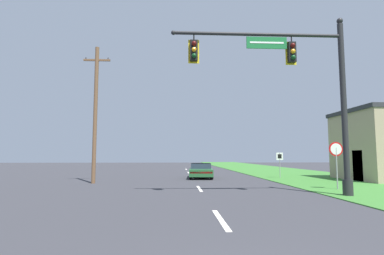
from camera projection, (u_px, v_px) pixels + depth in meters
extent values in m
cube|color=#38752D|center=(284.00, 172.00, 32.84)|extent=(10.00, 110.00, 0.04)
cube|color=silver|center=(221.00, 219.00, 8.45)|extent=(0.16, 2.80, 0.01)
cube|color=silver|center=(199.00, 189.00, 16.40)|extent=(0.16, 2.80, 0.01)
cube|color=silver|center=(192.00, 178.00, 24.36)|extent=(0.16, 2.80, 0.01)
cube|color=silver|center=(188.00, 173.00, 32.31)|extent=(0.16, 2.80, 0.01)
cube|color=silver|center=(186.00, 169.00, 40.26)|extent=(0.16, 2.80, 0.01)
cube|color=black|center=(358.00, 166.00, 21.09)|extent=(0.10, 1.20, 2.20)
cylinder|color=#232326|center=(348.00, 188.00, 13.36)|extent=(0.44, 0.44, 0.70)
cylinder|color=#232326|center=(344.00, 107.00, 13.70)|extent=(0.26, 0.26, 7.95)
sphere|color=#232326|center=(340.00, 21.00, 14.09)|extent=(0.28, 0.28, 0.28)
cylinder|color=#232326|center=(258.00, 34.00, 13.83)|extent=(7.83, 0.16, 0.16)
sphere|color=#232326|center=(173.00, 33.00, 13.63)|extent=(0.21, 0.21, 0.21)
cube|color=#196B33|center=(267.00, 43.00, 13.81)|extent=(1.88, 0.06, 0.55)
cube|color=white|center=(267.00, 43.00, 13.77)|extent=(1.58, 0.01, 0.08)
cylinder|color=black|center=(194.00, 37.00, 13.66)|extent=(0.06, 0.06, 0.35)
cube|color=yellow|center=(194.00, 52.00, 13.73)|extent=(0.50, 0.03, 1.11)
cube|color=black|center=(194.00, 51.00, 13.60)|extent=(0.34, 0.24, 0.95)
sphere|color=#4C0F0C|center=(194.00, 43.00, 13.49)|extent=(0.22, 0.22, 0.22)
sphere|color=orange|center=(194.00, 50.00, 13.46)|extent=(0.22, 0.22, 0.22)
sphere|color=#0F3D19|center=(194.00, 56.00, 13.43)|extent=(0.22, 0.22, 0.22)
cylinder|color=black|center=(291.00, 39.00, 13.89)|extent=(0.06, 0.06, 0.35)
cube|color=yellow|center=(291.00, 53.00, 13.96)|extent=(0.50, 0.03, 1.11)
cube|color=black|center=(292.00, 52.00, 13.83)|extent=(0.34, 0.24, 0.95)
sphere|color=#4C0F0C|center=(293.00, 45.00, 13.71)|extent=(0.22, 0.22, 0.22)
sphere|color=orange|center=(293.00, 51.00, 13.69)|extent=(0.22, 0.22, 0.22)
sphere|color=#0F3D19|center=(293.00, 57.00, 13.66)|extent=(0.22, 0.22, 0.22)
cylinder|color=black|center=(210.00, 173.00, 25.92)|extent=(0.22, 0.64, 0.64)
cylinder|color=black|center=(191.00, 173.00, 25.94)|extent=(0.22, 0.64, 0.64)
cylinder|color=black|center=(212.00, 175.00, 22.89)|extent=(0.22, 0.64, 0.64)
cylinder|color=black|center=(191.00, 175.00, 22.92)|extent=(0.22, 0.64, 0.64)
cube|color=#235B2D|center=(201.00, 172.00, 24.43)|extent=(2.11, 4.55, 0.55)
cube|color=#283342|center=(201.00, 166.00, 24.59)|extent=(1.72, 1.97, 0.42)
cube|color=#235B2D|center=(201.00, 164.00, 24.61)|extent=(1.68, 1.93, 0.06)
cube|color=#B71414|center=(201.00, 173.00, 22.26)|extent=(1.67, 0.17, 0.14)
cylinder|color=gray|center=(337.00, 168.00, 15.93)|extent=(0.07, 0.07, 2.20)
cylinder|color=red|center=(336.00, 149.00, 16.03)|extent=(0.76, 0.04, 0.76)
cylinder|color=white|center=(336.00, 149.00, 16.01)|extent=(0.61, 0.01, 0.61)
cylinder|color=gray|center=(280.00, 165.00, 24.18)|extent=(0.06, 0.06, 2.00)
cube|color=white|center=(280.00, 156.00, 24.25)|extent=(0.55, 0.04, 0.60)
cube|color=black|center=(280.00, 156.00, 24.22)|extent=(0.31, 0.01, 0.34)
cylinder|color=brown|center=(95.00, 114.00, 20.10)|extent=(0.26, 0.26, 9.23)
cube|color=brown|center=(97.00, 60.00, 20.45)|extent=(1.80, 0.12, 0.12)
cylinder|color=#333338|center=(86.00, 58.00, 20.42)|extent=(0.08, 0.08, 0.12)
cylinder|color=#333338|center=(108.00, 59.00, 20.50)|extent=(0.08, 0.08, 0.12)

